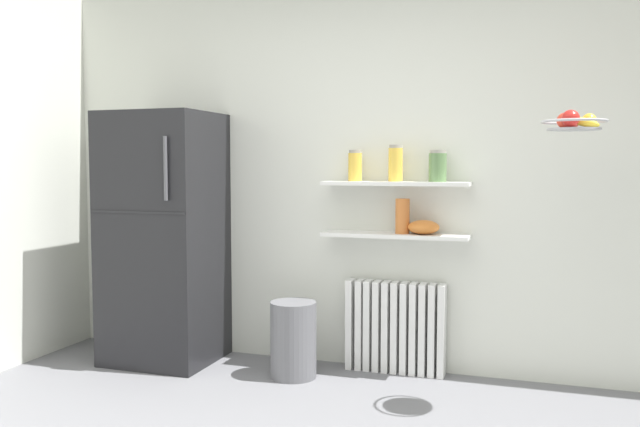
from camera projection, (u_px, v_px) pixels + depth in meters
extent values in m
cube|color=silver|center=(366.00, 172.00, 4.39)|extent=(7.04, 0.10, 2.60)
cube|color=black|center=(164.00, 238.00, 4.50)|extent=(0.71, 0.62, 1.70)
cube|color=#262628|center=(136.00, 212.00, 4.19)|extent=(0.70, 0.01, 0.01)
cylinder|color=#4C4C51|center=(166.00, 168.00, 4.08)|extent=(0.02, 0.02, 0.40)
cube|color=white|center=(351.00, 324.00, 4.36)|extent=(0.04, 0.12, 0.59)
cube|color=white|center=(359.00, 324.00, 4.34)|extent=(0.04, 0.12, 0.59)
cube|color=white|center=(368.00, 325.00, 4.32)|extent=(0.04, 0.12, 0.59)
cube|color=white|center=(377.00, 326.00, 4.30)|extent=(0.04, 0.12, 0.59)
cube|color=white|center=(386.00, 326.00, 4.28)|extent=(0.04, 0.12, 0.59)
cube|color=white|center=(395.00, 327.00, 4.26)|extent=(0.04, 0.12, 0.59)
cube|color=white|center=(404.00, 328.00, 4.25)|extent=(0.04, 0.12, 0.59)
cube|color=white|center=(414.00, 329.00, 4.23)|extent=(0.04, 0.12, 0.59)
cube|color=white|center=(423.00, 329.00, 4.21)|extent=(0.04, 0.12, 0.59)
cube|color=white|center=(432.00, 330.00, 4.19)|extent=(0.04, 0.12, 0.59)
cube|color=white|center=(442.00, 331.00, 4.17)|extent=(0.04, 0.12, 0.59)
cube|color=white|center=(395.00, 235.00, 4.19)|extent=(0.94, 0.22, 0.02)
cube|color=white|center=(395.00, 183.00, 4.17)|extent=(0.94, 0.22, 0.02)
cylinder|color=yellow|center=(355.00, 167.00, 4.24)|extent=(0.09, 0.09, 0.18)
cylinder|color=gray|center=(355.00, 151.00, 4.24)|extent=(0.08, 0.08, 0.02)
cylinder|color=yellow|center=(396.00, 165.00, 4.16)|extent=(0.09, 0.09, 0.21)
cylinder|color=gray|center=(396.00, 146.00, 4.15)|extent=(0.08, 0.08, 0.02)
cylinder|color=#5B7F4C|center=(438.00, 168.00, 4.08)|extent=(0.11, 0.11, 0.18)
cylinder|color=gray|center=(438.00, 152.00, 4.07)|extent=(0.10, 0.10, 0.02)
cylinder|color=#CC7033|center=(402.00, 216.00, 4.17)|extent=(0.09, 0.09, 0.22)
ellipsoid|color=orange|center=(424.00, 227.00, 4.13)|extent=(0.20, 0.20, 0.09)
cylinder|color=slate|center=(293.00, 340.00, 4.17)|extent=(0.29, 0.29, 0.48)
torus|color=#B2B2B7|center=(574.00, 121.00, 3.38)|extent=(0.33, 0.33, 0.01)
cylinder|color=#A8A8AD|center=(574.00, 129.00, 3.38)|extent=(0.27, 0.27, 0.01)
sphere|color=gold|center=(589.00, 121.00, 3.35)|extent=(0.07, 0.07, 0.07)
sphere|color=red|center=(572.00, 120.00, 3.42)|extent=(0.09, 0.09, 0.09)
sphere|color=red|center=(565.00, 121.00, 3.40)|extent=(0.08, 0.08, 0.08)
sphere|color=red|center=(571.00, 119.00, 3.31)|extent=(0.09, 0.09, 0.09)
ellipsoid|color=yellow|center=(583.00, 122.00, 3.33)|extent=(0.18, 0.09, 0.08)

